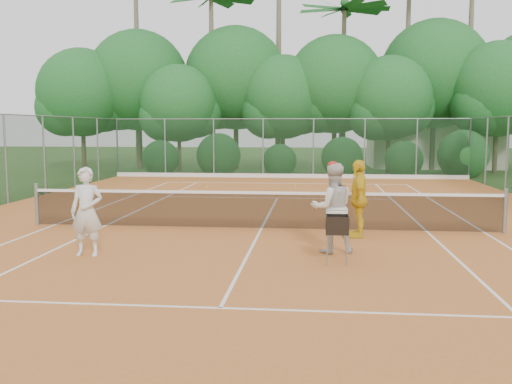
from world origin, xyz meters
The scene contains 14 objects.
ground centered at (0.00, 0.00, 0.00)m, with size 120.00×120.00×0.00m, color #2A4D1B.
clay_court centered at (0.00, 0.00, 0.01)m, with size 18.00×36.00×0.02m, color #BB682B.
club_building centered at (9.00, 24.00, 1.50)m, with size 8.00×5.00×3.00m, color beige.
tennis_net centered at (0.00, 0.00, 0.53)m, with size 11.97×0.10×1.10m.
player_white centered at (-3.19, -3.34, 0.91)m, with size 0.65×0.43×1.78m, color silver.
player_center_grp centered at (1.70, -2.55, 0.95)m, with size 1.03×0.87×1.88m.
player_yellow centered at (2.35, -0.82, 0.93)m, with size 1.07×0.44×1.82m, color yellow.
ball_hopper centered at (1.75, -3.57, 0.76)m, with size 0.40×0.40×0.93m.
stray_ball_a centered at (-3.22, 9.83, 0.05)m, with size 0.07×0.07×0.07m, color yellow.
stray_ball_b centered at (0.55, 10.05, 0.05)m, with size 0.07×0.07×0.07m, color yellow.
stray_ball_c centered at (0.92, 9.10, 0.05)m, with size 0.07×0.07×0.07m, color gold.
court_markings centered at (0.00, 0.00, 0.02)m, with size 11.03×23.83×0.01m.
fence_back centered at (0.00, 15.00, 1.52)m, with size 18.07×0.07×3.00m.
tropical_treeline centered at (1.43, 20.22, 5.11)m, with size 32.10×8.49×15.03m.
Camera 1 is at (1.30, -14.19, 2.58)m, focal length 40.00 mm.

